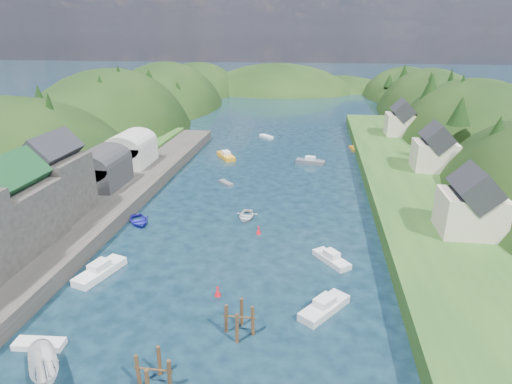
# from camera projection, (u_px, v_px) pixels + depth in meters

# --- Properties ---
(ground) EXTENTS (600.00, 600.00, 0.00)m
(ground) POSITION_uv_depth(u_px,v_px,m) (272.00, 172.00, 82.81)
(ground) COLOR black
(ground) RESTS_ON ground
(hillside_left) EXTENTS (44.00, 245.56, 52.00)m
(hillside_left) POSITION_uv_depth(u_px,v_px,m) (114.00, 164.00, 114.63)
(hillside_left) COLOR black
(hillside_left) RESTS_ON ground
(hillside_right) EXTENTS (36.00, 245.56, 48.00)m
(hillside_right) POSITION_uv_depth(u_px,v_px,m) (468.00, 177.00, 102.78)
(hillside_right) COLOR black
(hillside_right) RESTS_ON ground
(far_hills) EXTENTS (103.00, 68.00, 44.00)m
(far_hills) POSITION_uv_depth(u_px,v_px,m) (301.00, 113.00, 201.35)
(far_hills) COLOR black
(far_hills) RESTS_ON ground
(hill_trees) EXTENTS (91.05, 151.94, 12.58)m
(hill_trees) POSITION_uv_depth(u_px,v_px,m) (282.00, 101.00, 92.86)
(hill_trees) COLOR black
(hill_trees) RESTS_ON ground
(quay_left) EXTENTS (12.00, 110.00, 2.00)m
(quay_left) POSITION_uv_depth(u_px,v_px,m) (72.00, 225.00, 57.77)
(quay_left) COLOR #2D2B28
(quay_left) RESTS_ON ground
(terrace_left_grass) EXTENTS (12.00, 110.00, 2.50)m
(terrace_left_grass) POSITION_uv_depth(u_px,v_px,m) (24.00, 220.00, 58.59)
(terrace_left_grass) COLOR #234719
(terrace_left_grass) RESTS_ON ground
(boat_sheds) EXTENTS (7.00, 21.00, 7.50)m
(boat_sheds) POSITION_uv_depth(u_px,v_px,m) (117.00, 156.00, 74.12)
(boat_sheds) COLOR #2D2D30
(boat_sheds) RESTS_ON quay_left
(terrace_right) EXTENTS (16.00, 120.00, 2.40)m
(terrace_right) POSITION_uv_depth(u_px,v_px,m) (417.00, 190.00, 69.89)
(terrace_right) COLOR #234719
(terrace_right) RESTS_ON ground
(right_bank_cottages) EXTENTS (9.00, 59.24, 8.41)m
(right_bank_cottages) POSITION_uv_depth(u_px,v_px,m) (428.00, 150.00, 75.58)
(right_bank_cottages) COLOR beige
(right_bank_cottages) RESTS_ON terrace_right
(piling_cluster_near) EXTENTS (2.97, 2.79, 3.31)m
(piling_cluster_near) POSITION_uv_depth(u_px,v_px,m) (154.00, 375.00, 32.46)
(piling_cluster_near) COLOR #382314
(piling_cluster_near) RESTS_ON ground
(piling_cluster_far) EXTENTS (2.89, 2.73, 3.50)m
(piling_cluster_far) POSITION_uv_depth(u_px,v_px,m) (239.00, 322.00, 38.19)
(piling_cluster_far) COLOR #382314
(piling_cluster_far) RESTS_ON ground
(channel_buoy_near) EXTENTS (0.70, 0.70, 1.10)m
(channel_buoy_near) POSITION_uv_depth(u_px,v_px,m) (218.00, 292.00, 43.89)
(channel_buoy_near) COLOR #B50E17
(channel_buoy_near) RESTS_ON ground
(channel_buoy_far) EXTENTS (0.70, 0.70, 1.10)m
(channel_buoy_far) POSITION_uv_depth(u_px,v_px,m) (259.00, 230.00, 57.30)
(channel_buoy_far) COLOR #B50E17
(channel_buoy_far) RESTS_ON ground
(moored_boats) EXTENTS (37.07, 87.47, 2.19)m
(moored_boats) POSITION_uv_depth(u_px,v_px,m) (210.00, 225.00, 58.66)
(moored_boats) COLOR silver
(moored_boats) RESTS_ON ground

